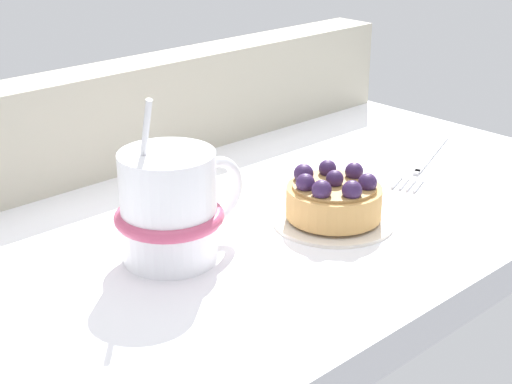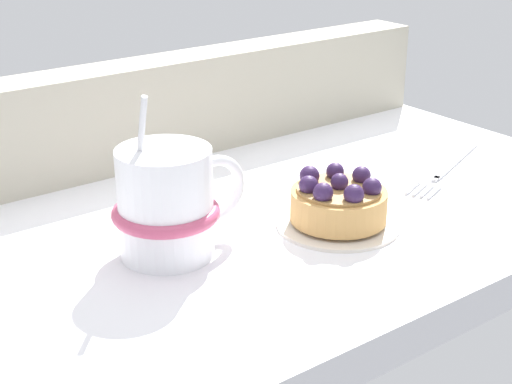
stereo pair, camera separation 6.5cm
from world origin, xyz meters
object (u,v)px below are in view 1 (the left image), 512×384
at_px(dessert_fork, 425,161).
at_px(coffee_mug, 171,207).
at_px(dessert_plate, 333,219).
at_px(raspberry_tart, 334,197).

bearing_deg(dessert_fork, coffee_mug, 178.20).
relative_size(coffee_mug, dessert_fork, 0.79).
distance_m(dessert_plate, raspberry_tart, 0.02).
bearing_deg(coffee_mug, raspberry_tart, -16.46).
bearing_deg(raspberry_tart, dessert_plate, -3.12).
xyz_separation_m(coffee_mug, dessert_fork, (0.33, -0.01, -0.04)).
height_order(raspberry_tart, dessert_fork, raspberry_tart).
distance_m(raspberry_tart, coffee_mug, 0.15).
bearing_deg(dessert_plate, raspberry_tart, 176.88).
bearing_deg(dessert_fork, dessert_plate, -169.97).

